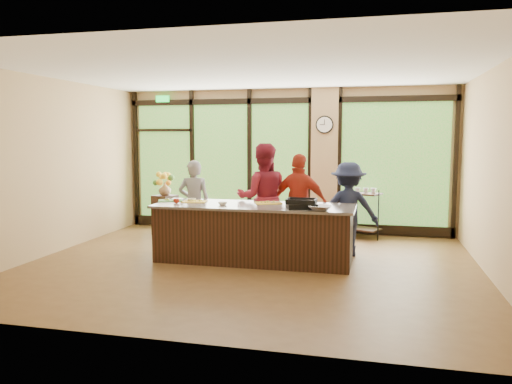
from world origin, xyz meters
The scene contains 25 objects.
floor centered at (0.00, 0.00, 0.00)m, with size 7.00×7.00×0.00m, color brown.
ceiling centered at (0.00, 0.00, 3.00)m, with size 7.00×7.00×0.00m, color white.
back_wall centered at (0.00, 3.00, 1.50)m, with size 7.00×7.00×0.00m, color tan.
left_wall centered at (-3.50, 0.00, 1.50)m, with size 6.00×6.00×0.00m, color tan.
right_wall centered at (3.50, 0.00, 1.50)m, with size 6.00×6.00×0.00m, color tan.
window_wall centered at (0.16, 2.95, 1.39)m, with size 6.90×0.12×3.00m.
island_base centered at (0.00, 0.30, 0.44)m, with size 3.10×1.00×0.88m, color black.
countertop centered at (0.00, 0.30, 0.90)m, with size 3.20×1.10×0.04m, color #6D625A.
wall_clock centered at (0.85, 2.87, 2.25)m, with size 0.36×0.04×0.36m.
cook_left centered at (-1.31, 1.07, 0.79)m, with size 0.58×0.38×1.59m, color gray.
cook_midleft centered at (-0.02, 1.01, 0.95)m, with size 0.92×0.72×1.89m, color maroon.
cook_midright centered at (0.63, 1.03, 0.86)m, with size 1.01×0.42×1.72m, color #A62B19.
cook_right centered at (1.45, 1.07, 0.79)m, with size 1.02×0.59×1.58m, color #181D35.
roasting_pan centered at (0.80, 0.07, 0.96)m, with size 0.44×0.35×0.08m, color black.
mixing_bowl centered at (1.11, -0.12, 0.96)m, with size 0.33×0.33×0.08m, color silver.
cutting_board_left centered at (-1.50, 0.44, 0.93)m, with size 0.40×0.30×0.01m, color #3F8831.
cutting_board_center centered at (-1.05, 0.40, 0.93)m, with size 0.39×0.29×0.01m, color gold.
cutting_board_right centered at (0.18, 0.52, 0.93)m, with size 0.42×0.32×0.01m, color gold.
prep_bowl_near centered at (-1.13, 0.47, 0.94)m, with size 0.15×0.15×0.05m, color white.
prep_bowl_mid centered at (-0.48, 0.16, 0.94)m, with size 0.14×0.14×0.04m, color white.
prep_bowl_far centered at (0.29, 0.53, 0.94)m, with size 0.12×0.12×0.03m, color white.
red_ramekin centered at (-1.27, 0.17, 0.96)m, with size 0.10×0.10×0.08m, color #B12711.
flower_stand centered at (-2.31, 2.03, 0.41)m, with size 0.41×0.41×0.81m, color black.
flower_vase centered at (-2.31, 2.03, 0.94)m, with size 0.26×0.26×0.27m, color olive.
bar_cart centered at (1.62, 2.59, 0.60)m, with size 0.84×0.69×1.01m.
Camera 1 is at (1.89, -7.40, 2.00)m, focal length 35.00 mm.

